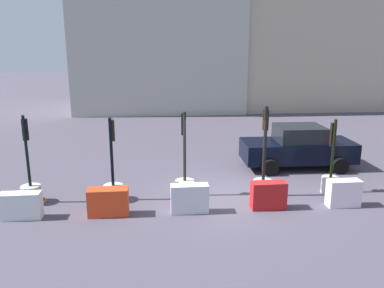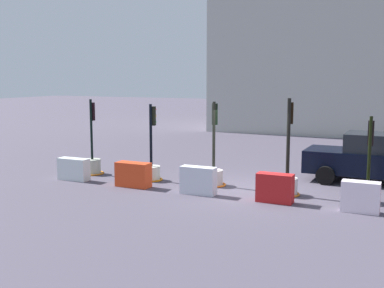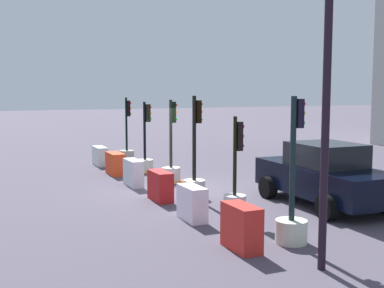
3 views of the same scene
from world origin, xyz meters
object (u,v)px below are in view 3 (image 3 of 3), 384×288
Objects in this scene: traffic_light_1 at (145,160)px; car_black_sedan at (325,175)px; traffic_light_5 at (292,214)px; construction_barrier_3 at (160,186)px; traffic_light_4 at (235,196)px; construction_barrier_4 at (192,203)px; traffic_light_2 at (171,169)px; construction_barrier_0 at (100,156)px; construction_barrier_1 at (115,164)px; construction_barrier_5 at (241,227)px; street_lamp_post at (327,74)px; traffic_light_0 at (127,153)px; traffic_light_3 at (194,181)px; construction_barrier_2 at (133,173)px.

traffic_light_1 is 7.52m from car_black_sedan.
traffic_light_5 reaches higher than construction_barrier_3.
traffic_light_4 is 1.12m from construction_barrier_4.
traffic_light_2 is at bearing -150.64° from car_black_sedan.
traffic_light_1 is 2.71m from construction_barrier_0.
construction_barrier_1 reaches higher than construction_barrier_0.
traffic_light_4 is at bearing 86.20° from construction_barrier_4.
street_lamp_post reaches higher than construction_barrier_5.
construction_barrier_3 is 4.77m from construction_barrier_5.
construction_barrier_3 is at bearing -120.28° from car_black_sedan.
construction_barrier_1 is at bearing -150.50° from car_black_sedan.
construction_barrier_0 is (-9.55, -1.18, -0.13)m from traffic_light_4.
street_lamp_post reaches higher than construction_barrier_0.
construction_barrier_5 is (2.36, -1.11, -0.07)m from traffic_light_4.
construction_barrier_3 is at bearing 179.48° from construction_barrier_4.
car_black_sedan reaches higher than construction_barrier_1.
traffic_light_5 is at bearing 25.51° from construction_barrier_4.
traffic_light_5 is (12.01, 0.07, 0.18)m from traffic_light_0.
traffic_light_3 is 2.99× the size of construction_barrier_4.
car_black_sedan is (9.50, 2.81, 0.39)m from traffic_light_0.
car_black_sedan is at bearing 92.69° from traffic_light_4.
street_lamp_post is at bearing 5.57° from construction_barrier_2.
traffic_light_3 is at bearing -0.61° from traffic_light_0.
traffic_light_1 is 0.60× the size of car_black_sedan.
construction_barrier_4 is (7.05, 0.05, 0.01)m from construction_barrier_1.
traffic_light_4 reaches higher than construction_barrier_2.
construction_barrier_0 is (-4.72, -1.33, -0.07)m from traffic_light_2.
construction_barrier_5 reaches higher than construction_barrier_4.
construction_barrier_5 is (9.46, -1.08, -0.02)m from traffic_light_1.
traffic_light_0 is at bearing 171.51° from construction_barrier_3.
construction_barrier_5 reaches higher than construction_barrier_3.
traffic_light_2 is (4.80, 0.17, 0.02)m from traffic_light_0.
traffic_light_4 is 2.81m from car_black_sedan.
construction_barrier_1 is at bearing 179.63° from construction_barrier_2.
construction_barrier_3 reaches higher than construction_barrier_1.
construction_barrier_0 is at bearing -157.15° from car_black_sedan.
traffic_light_2 is 7.30m from construction_barrier_5.
car_black_sedan is (2.27, 3.89, 0.40)m from construction_barrier_3.
street_lamp_post reaches higher than traffic_light_5.
construction_barrier_0 is (-2.45, -1.15, -0.08)m from traffic_light_1.
traffic_light_3 is 2.59× the size of construction_barrier_0.
traffic_light_5 is 3.72m from car_black_sedan.
car_black_sedan is (-0.06, 3.91, 0.41)m from construction_barrier_4.
traffic_light_0 is 1.12× the size of traffic_light_4.
construction_barrier_5 is 4.64m from car_black_sedan.
traffic_light_3 is 2.55× the size of construction_barrier_1.
traffic_light_1 is at bearing 178.41° from street_lamp_post.
traffic_light_3 reaches higher than car_black_sedan.
traffic_light_3 reaches higher than traffic_light_2.
traffic_light_3 is at bearing -5.52° from traffic_light_2.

